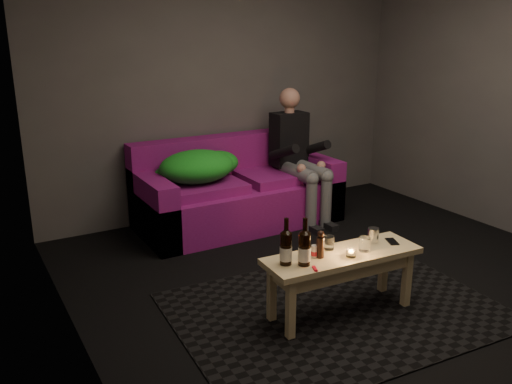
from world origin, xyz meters
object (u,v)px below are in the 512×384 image
person (298,153)px  coffee_table (342,264)px  beer_bottle_a (286,247)px  sofa (236,194)px  steel_cup (373,235)px  beer_bottle_b (304,248)px

person → coffee_table: size_ratio=1.18×
beer_bottle_a → sofa: bearing=70.9°
person → sofa: bearing=165.4°
person → steel_cup: person is taller
person → beer_bottle_a: size_ratio=4.25×
sofa → beer_bottle_a: sofa is taller
sofa → coffee_table: bearing=-96.9°
coffee_table → beer_bottle_a: beer_bottle_a is taller
person → steel_cup: size_ratio=12.62×
coffee_table → beer_bottle_b: (-0.33, -0.02, 0.19)m
coffee_table → beer_bottle_a: (-0.42, 0.04, 0.19)m
beer_bottle_a → beer_bottle_b: (0.09, -0.07, 0.00)m
person → coffee_table: (-0.85, -1.79, -0.31)m
coffee_table → beer_bottle_a: bearing=174.4°
sofa → beer_bottle_b: size_ratio=6.28×
person → steel_cup: bearing=-107.4°
steel_cup → person: bearing=72.6°
coffee_table → steel_cup: bearing=8.5°
steel_cup → coffee_table: bearing=-171.5°
sofa → beer_bottle_b: (-0.57, -1.97, 0.26)m
beer_bottle_a → steel_cup: bearing=0.3°
coffee_table → steel_cup: size_ratio=10.70×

